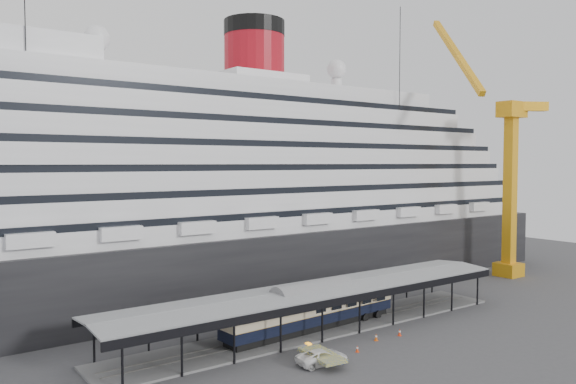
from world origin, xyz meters
TOP-DOWN VIEW (x-y plane):
  - ground at (0.00, 0.00)m, footprint 200.00×200.00m
  - cruise_ship at (0.05, 32.00)m, footprint 130.00×30.00m
  - platform_canopy at (0.00, 5.00)m, footprint 56.00×9.18m
  - crane_yellow at (47.06, 10.54)m, footprint 23.83×18.78m
  - port_truck at (-7.32, -4.43)m, footprint 5.67×3.14m
  - pullman_carriage at (-1.04, 5.00)m, footprint 25.26×4.71m
  - traffic_cone_left at (-1.91, -3.84)m, footprint 0.50×0.50m
  - traffic_cone_mid at (2.52, -2.25)m, footprint 0.53×0.53m
  - traffic_cone_right at (6.05, -2.59)m, footprint 0.55×0.55m

SIDE VIEW (x-z plane):
  - ground at x=0.00m, z-range 0.00..0.00m
  - traffic_cone_left at x=-1.91m, z-range 0.00..0.73m
  - traffic_cone_mid at x=2.52m, z-range 0.00..0.82m
  - traffic_cone_right at x=6.05m, z-range 0.00..0.83m
  - port_truck at x=-7.32m, z-range 0.00..1.50m
  - platform_canopy at x=0.00m, z-range -0.29..5.01m
  - pullman_carriage at x=-1.04m, z-range -9.36..15.29m
  - cruise_ship at x=0.05m, z-range -3.60..40.30m
  - crane_yellow at x=47.06m, z-range -3.84..43.76m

